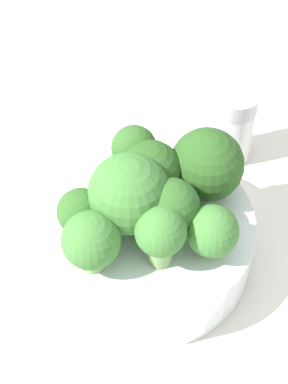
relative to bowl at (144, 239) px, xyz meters
name	(u,v)px	position (x,y,z in m)	size (l,w,h in m)	color
ground_plane	(144,255)	(0.00, 0.00, -0.02)	(3.00, 3.00, 0.00)	silver
bowl	(144,239)	(0.00, 0.00, 0.00)	(0.17, 0.17, 0.05)	silver
broccoli_floret_0	(81,213)	(-0.02, 0.04, 0.05)	(0.04, 0.04, 0.04)	#7A9E5B
broccoli_floret_1	(212,232)	(-0.02, -0.05, 0.05)	(0.04, 0.04, 0.04)	#84AD66
broccoli_floret_2	(171,209)	(-0.01, -0.02, 0.05)	(0.04, 0.04, 0.06)	#8EB770
broccoli_floret_3	(134,152)	(0.04, 0.02, 0.05)	(0.04, 0.04, 0.05)	#8EB770
broccoli_floret_4	(129,194)	(-0.01, 0.01, 0.06)	(0.06, 0.06, 0.07)	#8EB770
broccoli_floret_5	(91,242)	(-0.05, 0.03, 0.05)	(0.04, 0.04, 0.05)	#84AD66
broccoli_floret_6	(207,165)	(0.04, -0.04, 0.05)	(0.06, 0.06, 0.06)	#7A9E5B
broccoli_floret_7	(153,173)	(0.02, 0.00, 0.06)	(0.05, 0.05, 0.06)	#7A9E5B
broccoli_floret_8	(161,234)	(-0.03, -0.02, 0.05)	(0.04, 0.04, 0.05)	#7A9E5B
pepper_shaker	(233,125)	(0.13, -0.05, 0.01)	(0.04, 0.04, 0.07)	silver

